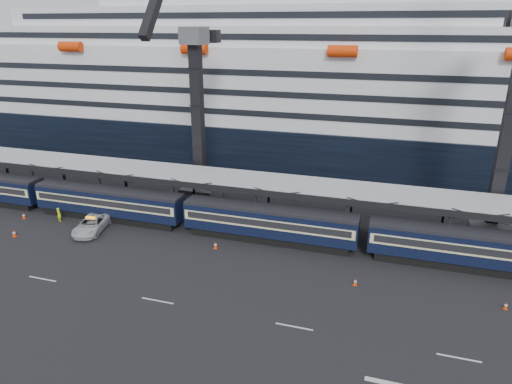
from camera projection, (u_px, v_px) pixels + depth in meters
ground at (328, 303)px, 38.79m from camera, size 260.00×260.00×0.00m
lane_markings at (432, 364)px, 31.82m from camera, size 111.00×4.27×0.02m
train at (300, 226)px, 48.27m from camera, size 133.05×3.00×4.05m
canopy at (350, 191)px, 49.50m from camera, size 130.00×6.25×5.53m
cruise_ship at (368, 87)px, 75.97m from camera, size 214.09×28.84×34.00m
crane_dark_near at (196, 112)px, 56.87m from camera, size 4.50×17.75×35.08m
crane_dark_mid at (511, 119)px, 45.70m from camera, size 4.50×18.24×39.64m
pickup_truck at (91, 225)px, 51.88m from camera, size 4.03×6.42×1.65m
worker at (59, 215)px, 54.53m from camera, size 0.74×0.60×1.73m
traffic_cone_a at (14, 233)px, 50.77m from camera, size 0.42×0.42×0.85m
traffic_cone_b at (24, 216)px, 55.45m from camera, size 0.41×0.41×0.81m
traffic_cone_c at (215, 245)px, 48.08m from camera, size 0.41×0.41×0.81m
traffic_cone_d at (355, 282)px, 41.34m from camera, size 0.36×0.36×0.72m
traffic_cone_e at (506, 306)px, 37.89m from camera, size 0.33×0.33×0.67m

